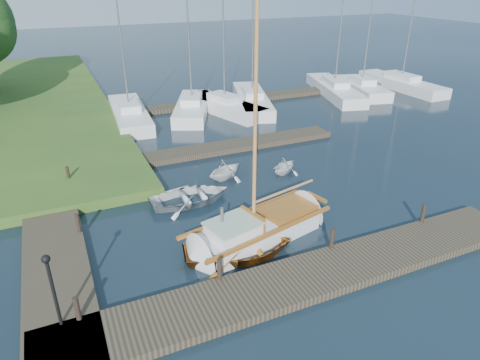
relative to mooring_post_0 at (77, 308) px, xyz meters
name	(u,v)px	position (x,y,z in m)	size (l,w,h in m)	color
ground	(240,203)	(7.50, 5.00, -0.70)	(160.00, 160.00, 0.00)	black
near_dock	(311,276)	(7.50, -1.00, -0.55)	(18.00, 2.20, 0.30)	#2D261C
left_dock	(51,217)	(-0.50, 7.00, -0.55)	(2.20, 18.00, 0.30)	#2D261C
far_dock	(226,147)	(9.50, 11.50, -0.55)	(14.00, 1.60, 0.30)	#2D261C
pontoon	(270,96)	(17.50, 21.00, -0.55)	(30.00, 1.60, 0.30)	#2D261C
mooring_post_0	(77,308)	(0.00, 0.00, 0.00)	(0.16, 0.16, 0.80)	black
mooring_post_1	(219,269)	(4.50, 0.00, 0.00)	(0.16, 0.16, 0.80)	black
mooring_post_2	(332,238)	(9.00, 0.00, 0.00)	(0.16, 0.16, 0.80)	black
mooring_post_3	(423,213)	(13.50, 0.00, 0.00)	(0.16, 0.16, 0.80)	black
mooring_post_4	(78,223)	(0.50, 5.00, 0.00)	(0.16, 0.16, 0.80)	black
mooring_post_5	(68,174)	(0.50, 10.00, 0.00)	(0.16, 0.16, 0.80)	black
lamp_post	(51,281)	(-0.50, 0.00, 1.17)	(0.24, 0.24, 2.44)	black
sailboat	(261,229)	(7.11, 2.13, -0.36)	(7.41, 3.61, 9.83)	silver
dinghy	(239,246)	(5.83, 1.33, -0.27)	(2.97, 4.15, 0.86)	brown
tender_a	(190,195)	(5.46, 6.06, -0.31)	(2.66, 3.72, 0.77)	silver
tender_b	(225,168)	(7.92, 7.79, -0.12)	(1.89, 2.19, 1.15)	silver
tender_d	(285,164)	(11.05, 7.13, -0.21)	(1.60, 1.85, 0.97)	silver
marina_boat_0	(129,113)	(5.35, 19.56, -0.14)	(2.78, 8.75, 10.04)	silver
marina_boat_1	(192,107)	(9.97, 19.26, -0.14)	(5.07, 7.89, 9.77)	silver
marina_boat_2	(225,105)	(12.34, 18.60, -0.11)	(4.37, 7.81, 12.50)	silver
marina_boat_3	(252,99)	(15.02, 19.36, -0.13)	(4.91, 9.42, 11.75)	silver
marina_boat_5	(335,88)	(23.10, 19.56, -0.14)	(4.77, 10.00, 9.89)	silver
marina_boat_6	(362,87)	(25.65, 19.05, -0.13)	(3.87, 7.61, 10.20)	silver
marina_boat_7	(401,83)	(29.97, 18.86, -0.12)	(2.34, 9.35, 12.54)	silver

